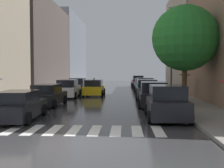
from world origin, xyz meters
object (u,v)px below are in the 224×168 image
(parked_car_right_sixth, at_px, (138,82))
(parked_car_left_second, at_px, (48,96))
(street_tree_right, at_px, (185,38))
(parked_car_right_second, at_px, (153,95))
(parked_car_right_third, at_px, (147,90))
(pedestrian_by_kerb, at_px, (185,81))
(lamp_post_right, at_px, (171,46))
(parked_car_left_fourth, at_px, (78,86))
(parked_car_right_fourth, at_px, (145,86))
(parked_car_left_third, at_px, (68,89))
(parked_car_right_nearest, at_px, (167,104))
(taxi_midroad, at_px, (94,88))
(parked_car_left_nearest, at_px, (19,106))
(parked_car_right_fifth, at_px, (141,84))

(parked_car_right_sixth, bearing_deg, parked_car_left_second, 160.77)
(parked_car_left_second, xyz_separation_m, street_tree_right, (9.87, 0.31, 4.13))
(parked_car_right_second, bearing_deg, parked_car_right_third, 1.54)
(parked_car_left_second, relative_size, pedestrian_by_kerb, 2.17)
(parked_car_right_third, relative_size, pedestrian_by_kerb, 2.15)
(lamp_post_right, bearing_deg, parked_car_left_fourth, 134.85)
(parked_car_left_second, bearing_deg, parked_car_right_fourth, -30.89)
(parked_car_left_third, distance_m, parked_car_right_nearest, 14.23)
(parked_car_left_third, height_order, taxi_midroad, taxi_midroad)
(parked_car_right_nearest, distance_m, pedestrian_by_kerb, 10.27)
(parked_car_right_nearest, bearing_deg, parked_car_right_sixth, 1.12)
(parked_car_left_nearest, xyz_separation_m, parked_car_right_fourth, (7.74, 17.83, 0.08))
(parked_car_right_nearest, height_order, taxi_midroad, parked_car_right_nearest)
(parked_car_left_nearest, relative_size, lamp_post_right, 0.60)
(parked_car_left_third, relative_size, lamp_post_right, 0.62)
(parked_car_right_fifth, bearing_deg, parked_car_right_fourth, -179.97)
(parked_car_left_fourth, relative_size, parked_car_right_nearest, 0.99)
(parked_car_right_third, xyz_separation_m, street_tree_right, (2.23, -5.51, 4.06))
(parked_car_left_third, xyz_separation_m, parked_car_right_third, (7.54, -0.93, 0.02))
(parked_car_right_fifth, relative_size, street_tree_right, 0.63)
(parked_car_right_nearest, xyz_separation_m, parked_car_right_sixth, (-0.19, 29.74, -0.02))
(parked_car_left_second, height_order, taxi_midroad, taxi_midroad)
(parked_car_left_third, distance_m, taxi_midroad, 3.05)
(parked_car_right_fifth, xyz_separation_m, street_tree_right, (2.10, -18.09, 4.15))
(parked_car_right_fifth, bearing_deg, parked_car_right_second, 178.92)
(parked_car_left_second, xyz_separation_m, parked_car_left_fourth, (0.03, 12.87, 0.04))
(taxi_midroad, relative_size, lamp_post_right, 0.58)
(parked_car_left_fourth, xyz_separation_m, parked_car_right_fourth, (7.82, -0.76, 0.02))
(parked_car_right_fifth, xyz_separation_m, lamp_post_right, (1.66, -14.98, 3.84))
(parked_car_left_nearest, height_order, parked_car_right_sixth, parked_car_right_sixth)
(parked_car_right_third, xyz_separation_m, taxi_midroad, (-5.24, 2.93, -0.05))
(parked_car_left_second, bearing_deg, parked_car_left_third, 1.20)
(parked_car_right_fourth, height_order, lamp_post_right, lamp_post_right)
(parked_car_left_second, distance_m, parked_car_right_fifth, 19.97)
(parked_car_left_second, relative_size, parked_car_right_second, 0.93)
(parked_car_right_fifth, xyz_separation_m, parked_car_right_sixth, (-0.15, 6.14, 0.09))
(parked_car_right_nearest, height_order, parked_car_right_fourth, parked_car_right_nearest)
(parked_car_left_nearest, xyz_separation_m, taxi_midroad, (2.30, 14.47, 0.04))
(parked_car_right_fourth, bearing_deg, parked_car_right_third, 175.90)
(parked_car_left_fourth, bearing_deg, parked_car_right_fifth, -53.08)
(parked_car_left_third, height_order, parked_car_right_third, parked_car_right_third)
(pedestrian_by_kerb, bearing_deg, parked_car_left_third, 9.83)
(parked_car_left_second, distance_m, parked_car_left_third, 6.76)
(parked_car_right_nearest, height_order, pedestrian_by_kerb, pedestrian_by_kerb)
(lamp_post_right, bearing_deg, parked_car_right_fourth, 100.34)
(parked_car_right_sixth, bearing_deg, taxi_midroad, 159.75)
(parked_car_right_second, height_order, lamp_post_right, lamp_post_right)
(parked_car_left_third, bearing_deg, parked_car_right_fourth, -56.85)
(parked_car_left_nearest, bearing_deg, parked_car_right_fourth, -25.56)
(parked_car_right_nearest, distance_m, parked_car_right_third, 11.02)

